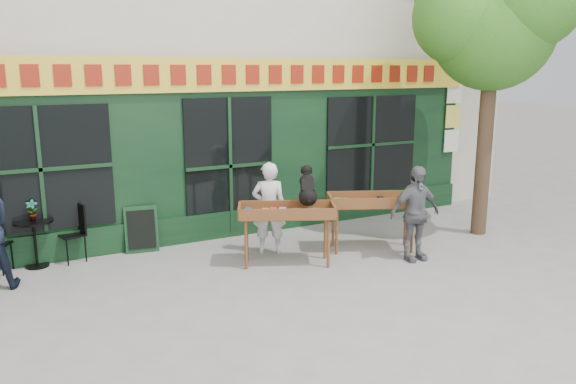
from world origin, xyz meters
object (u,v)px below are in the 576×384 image
woman (269,208)px  book_cart_right (373,204)px  book_cart_center (287,215)px  dog (307,185)px  man_right (415,213)px  bistro_table (34,234)px

woman → book_cart_right: woman is taller
book_cart_center → book_cart_right: bearing=23.4°
dog → book_cart_right: size_ratio=0.37×
woman → book_cart_right: 1.79m
dog → man_right: bearing=0.0°
book_cart_right → woman: bearing=-178.5°
bistro_table → dog: bearing=-24.2°
man_right → dog: bearing=159.4°
man_right → bistro_table: bearing=159.9°
woman → man_right: same height
dog → bistro_table: bearing=-179.3°
bistro_table → book_cart_center: bearing=-25.6°
book_cart_right → bistro_table: book_cart_right is taller
dog → woman: size_ratio=0.38×
woman → bistro_table: size_ratio=2.08×
book_cart_center → bistro_table: (-3.61, 1.72, -0.28)m
book_cart_center → dog: bearing=16.7°
woman → book_cart_center: bearing=114.9°
book_cart_center → woman: bearing=114.9°
book_cart_center → woman: (0.00, 0.65, -0.03)m
book_cart_right → man_right: bearing=-43.9°
book_cart_right → bistro_table: bearing=-174.3°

